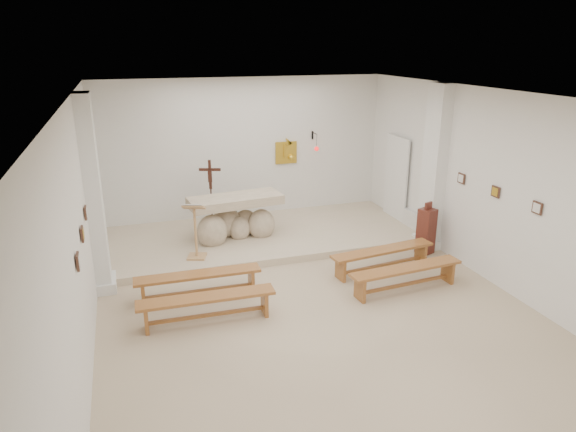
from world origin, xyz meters
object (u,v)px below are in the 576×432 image
object	(u,v)px
lectern	(195,231)
donation_pedestal	(426,231)
bench_left_front	(198,279)
bench_right_front	(383,254)
bench_left_second	(207,303)
altar	(235,220)
crucifix_stand	(211,190)
bench_right_second	(406,273)

from	to	relation	value
lectern	donation_pedestal	distance (m)	4.80
bench_left_front	bench_right_front	bearing A→B (deg)	1.27
lectern	bench_left_second	xyz separation A→B (m)	(-0.18, -2.30, -0.39)
bench_right_front	bench_left_second	bearing A→B (deg)	-173.29
altar	crucifix_stand	distance (m)	0.98
altar	bench_right_front	world-z (taller)	altar
lectern	donation_pedestal	xyz separation A→B (m)	(4.71, -0.86, -0.24)
altar	donation_pedestal	bearing A→B (deg)	-31.88
bench_right_front	donation_pedestal	bearing A→B (deg)	15.81
lectern	bench_left_second	bearing A→B (deg)	-75.96
lectern	bench_right_front	world-z (taller)	lectern
altar	bench_right_second	xyz separation A→B (m)	(2.41, -3.19, -0.20)
bench_left_front	bench_right_second	size ratio (longest dim) A/B	0.99
lectern	bench_left_front	distance (m)	1.48
bench_right_front	bench_right_second	bearing A→B (deg)	-97.18
donation_pedestal	bench_right_front	world-z (taller)	donation_pedestal
bench_right_front	bench_right_second	xyz separation A→B (m)	(0.00, -0.88, 0.00)
crucifix_stand	donation_pedestal	size ratio (longest dim) A/B	1.44
bench_left_front	bench_right_second	xyz separation A→B (m)	(3.58, -0.88, 0.00)
lectern	donation_pedestal	size ratio (longest dim) A/B	1.05
altar	bench_left_front	world-z (taller)	altar
altar	donation_pedestal	world-z (taller)	donation_pedestal
bench_left_second	bench_right_second	world-z (taller)	same
altar	bench_right_front	size ratio (longest dim) A/B	0.95
donation_pedestal	bench_right_front	bearing A→B (deg)	-177.44
altar	bench_left_second	world-z (taller)	altar
bench_left_second	altar	bearing A→B (deg)	71.59
crucifix_stand	bench_right_front	bearing A→B (deg)	-27.93
bench_left_second	bench_right_front	bearing A→B (deg)	15.52
crucifix_stand	bench_left_second	xyz separation A→B (m)	(-0.78, -3.91, -0.74)
bench_left_second	bench_left_front	bearing A→B (deg)	91.63
lectern	bench_left_second	distance (m)	2.34
bench_left_front	lectern	bearing A→B (deg)	84.22
bench_left_second	crucifix_stand	bearing A→B (deg)	80.34
crucifix_stand	donation_pedestal	distance (m)	4.83
crucifix_stand	donation_pedestal	world-z (taller)	crucifix_stand
bench_left_front	bench_right_front	size ratio (longest dim) A/B	0.99
bench_left_second	bench_right_second	xyz separation A→B (m)	(3.58, 0.00, 0.00)
bench_right_front	bench_right_second	distance (m)	0.88
bench_right_front	bench_left_front	bearing A→B (deg)	172.82
altar	crucifix_stand	world-z (taller)	crucifix_stand
bench_right_front	lectern	bearing A→B (deg)	150.22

